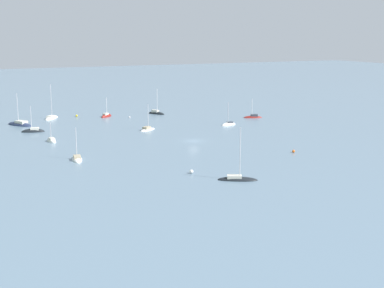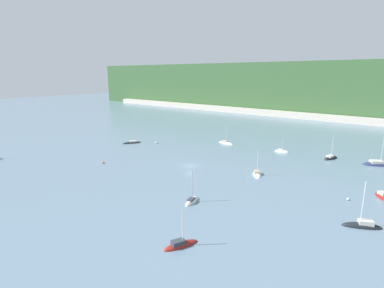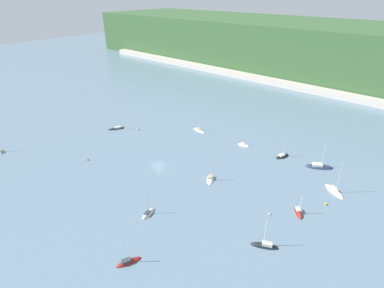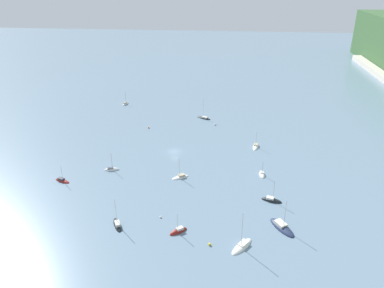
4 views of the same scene
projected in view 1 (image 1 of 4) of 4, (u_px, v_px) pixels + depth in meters
ground_plane at (194, 141)px, 128.90m from camera, size 600.00×600.00×0.00m
sailboat_0 at (52, 118)px, 162.89m from camera, size 7.67×6.36×11.08m
sailboat_1 at (229, 125)px, 151.01m from camera, size 2.66×5.30×7.44m
sailboat_3 at (77, 159)px, 109.72m from camera, size 6.92×3.05×7.27m
sailboat_4 at (237, 180)px, 94.43m from camera, size 5.24×7.19×10.08m
sailboat_5 at (156, 114)px, 172.18m from camera, size 6.55×4.51×9.00m
sailboat_6 at (148, 130)px, 143.25m from camera, size 4.91×6.01×7.47m
sailboat_7 at (33, 132)px, 140.64m from camera, size 3.61×6.30×7.76m
sailboat_8 at (106, 117)px, 166.15m from camera, size 4.47×4.93×6.93m
sailboat_9 at (52, 141)px, 128.20m from camera, size 4.87×2.18×5.66m
sailboat_10 at (253, 117)px, 164.41m from camera, size 3.66×5.93×6.45m
sailboat_11 at (20, 125)px, 150.97m from camera, size 9.22×7.40×9.98m
mooring_buoy_0 at (294, 151)px, 116.23m from camera, size 0.62×0.62×0.62m
mooring_buoy_1 at (130, 117)px, 163.65m from camera, size 0.52×0.52×0.52m
mooring_buoy_2 at (77, 116)px, 166.38m from camera, size 0.66×0.66×0.66m
mooring_buoy_3 at (191, 172)px, 98.87m from camera, size 0.73×0.73×0.73m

